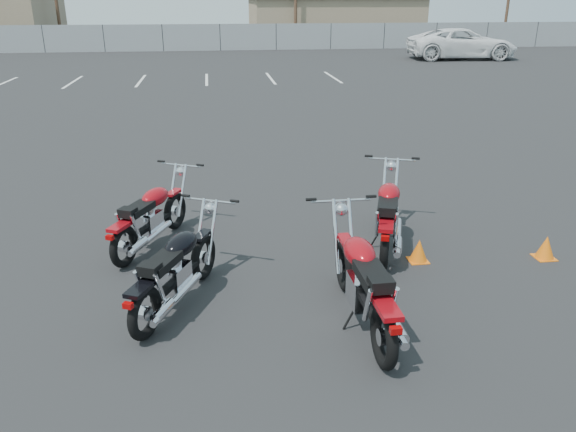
{
  "coord_description": "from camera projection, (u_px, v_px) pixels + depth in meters",
  "views": [
    {
      "loc": [
        -0.82,
        -6.9,
        3.62
      ],
      "look_at": [
        0.2,
        0.6,
        0.65
      ],
      "focal_mm": 35.0,
      "sensor_mm": 36.0,
      "label": 1
    }
  ],
  "objects": [
    {
      "name": "training_cone_near",
      "position": [
        419.0,
        250.0,
        8.18
      ],
      "size": [
        0.28,
        0.28,
        0.33
      ],
      "color": "orange",
      "rests_on": "ground"
    },
    {
      "name": "parking_line_stripes",
      "position": [
        174.0,
        80.0,
        25.92
      ],
      "size": [
        15.12,
        4.0,
        0.01
      ],
      "color": "silver",
      "rests_on": "ground"
    },
    {
      "name": "ground",
      "position": [
        280.0,
        276.0,
        7.79
      ],
      "size": [
        120.0,
        120.0,
        0.0
      ],
      "primitive_type": "plane",
      "color": "black",
      "rests_on": "ground"
    },
    {
      "name": "training_cone_far",
      "position": [
        546.0,
        247.0,
        8.27
      ],
      "size": [
        0.29,
        0.29,
        0.35
      ],
      "color": "orange",
      "rests_on": "ground"
    },
    {
      "name": "chainlink_fence",
      "position": [
        220.0,
        37.0,
        39.74
      ],
      "size": [
        80.06,
        0.06,
        1.8
      ],
      "color": "gray",
      "rests_on": "ground"
    },
    {
      "name": "motorcycle_front_red",
      "position": [
        151.0,
        217.0,
        8.55
      ],
      "size": [
        1.35,
        2.11,
        1.07
      ],
      "color": "black",
      "rests_on": "ground"
    },
    {
      "name": "motorcycle_second_black",
      "position": [
        176.0,
        270.0,
        6.88
      ],
      "size": [
        1.35,
        2.15,
        1.08
      ],
      "color": "black",
      "rests_on": "ground"
    },
    {
      "name": "motorcycle_third_red",
      "position": [
        388.0,
        215.0,
        8.53
      ],
      "size": [
        1.23,
        2.31,
        1.14
      ],
      "color": "black",
      "rests_on": "ground"
    },
    {
      "name": "white_van",
      "position": [
        463.0,
        35.0,
        34.08
      ],
      "size": [
        3.59,
        7.76,
        2.87
      ],
      "primitive_type": "imported",
      "rotation": [
        0.0,
        0.0,
        1.49
      ],
      "color": "white",
      "rests_on": "ground"
    },
    {
      "name": "tan_building_east",
      "position": [
        332.0,
        18.0,
        48.94
      ],
      "size": [
        14.4,
        9.4,
        3.7
      ],
      "color": "#8F7A5C",
      "rests_on": "ground"
    },
    {
      "name": "motorcycle_rear_red",
      "position": [
        364.0,
        282.0,
        6.47
      ],
      "size": [
        0.94,
        2.43,
        1.19
      ],
      "color": "black",
      "rests_on": "ground"
    }
  ]
}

